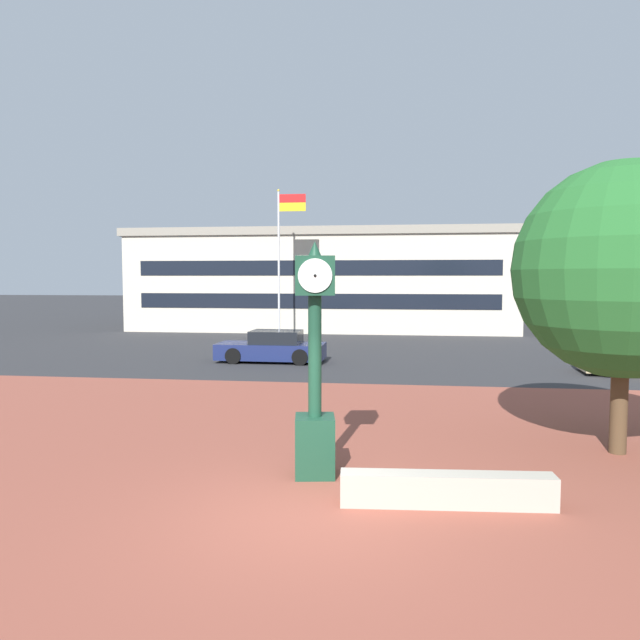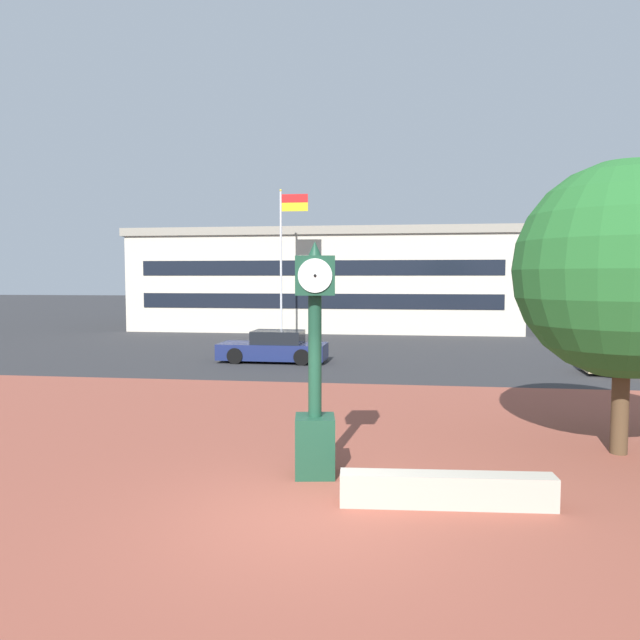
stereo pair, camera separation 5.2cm
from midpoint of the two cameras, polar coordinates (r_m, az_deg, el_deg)
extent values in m
plane|color=#2D2D30|center=(9.14, -0.90, -18.02)|extent=(200.00, 200.00, 0.00)
cube|color=brown|center=(12.36, 1.58, -12.06)|extent=(44.00, 14.86, 0.01)
cube|color=#ADA393|center=(9.58, 12.06, -15.46)|extent=(3.22, 0.63, 0.50)
cube|color=#19422D|center=(10.65, -0.34, -11.81)|extent=(0.77, 0.77, 1.05)
cylinder|color=#19422D|center=(10.33, -0.34, -3.42)|extent=(0.23, 0.23, 2.09)
cube|color=#19422D|center=(10.24, -0.35, 4.22)|extent=(0.75, 0.75, 0.66)
cylinder|color=white|center=(10.59, -0.37, 4.21)|extent=(0.56, 0.12, 0.56)
sphere|color=black|center=(10.61, -0.37, 4.21)|extent=(0.05, 0.05, 0.05)
cylinder|color=white|center=(9.90, -0.32, 4.22)|extent=(0.56, 0.12, 0.56)
sphere|color=black|center=(9.88, -0.32, 4.22)|extent=(0.05, 0.05, 0.05)
cone|color=#19422D|center=(10.26, -0.35, 6.77)|extent=(0.23, 0.23, 0.25)
cylinder|color=#4C3823|center=(13.17, 26.61, -6.99)|extent=(0.32, 0.32, 2.02)
sphere|color=#236028|center=(12.94, 26.98, 4.26)|extent=(4.17, 4.17, 4.17)
cylinder|color=black|center=(23.03, 26.03, -4.13)|extent=(0.65, 0.25, 0.64)
cylinder|color=black|center=(24.62, 25.02, -3.59)|extent=(0.65, 0.25, 0.64)
cube|color=navy|center=(24.60, -4.42, -2.94)|extent=(4.37, 1.77, 0.64)
cube|color=black|center=(24.49, -3.94, -1.66)|extent=(2.02, 1.50, 0.56)
cylinder|color=black|center=(24.19, -7.96, -3.37)|extent=(0.64, 0.23, 0.64)
cylinder|color=black|center=(25.71, -6.95, -2.93)|extent=(0.64, 0.23, 0.64)
cylinder|color=black|center=(23.57, -1.67, -3.54)|extent=(0.64, 0.23, 0.64)
cylinder|color=black|center=(25.12, -1.01, -3.06)|extent=(0.64, 0.23, 0.64)
cylinder|color=silver|center=(33.66, -3.66, 5.14)|extent=(0.12, 0.12, 8.15)
sphere|color=gold|center=(33.99, -3.69, 12.12)|extent=(0.14, 0.14, 0.14)
cube|color=red|center=(33.78, -2.35, 11.42)|extent=(1.46, 0.02, 0.47)
cube|color=gold|center=(33.73, -2.35, 10.63)|extent=(1.46, 0.02, 0.47)
cube|color=beige|center=(43.64, 1.12, 3.49)|extent=(24.39, 14.76, 6.00)
cube|color=gray|center=(43.72, 1.12, 7.76)|extent=(24.88, 15.05, 0.50)
cube|color=black|center=(36.33, -0.26, 1.80)|extent=(21.95, 0.04, 0.90)
cube|color=black|center=(36.30, -0.26, 4.96)|extent=(21.95, 0.04, 0.90)
camera|label=1|loc=(0.03, -89.85, 0.01)|focal=33.85mm
camera|label=2|loc=(0.03, 90.15, -0.01)|focal=33.85mm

